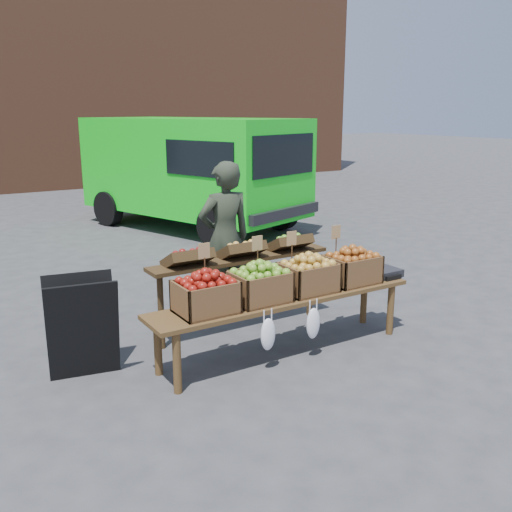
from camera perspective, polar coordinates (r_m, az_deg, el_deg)
ground at (r=5.24m, az=0.50°, el=-11.20°), size 80.00×80.00×0.00m
delivery_van at (r=11.25m, az=-6.39°, el=8.16°), size 3.55×5.17×2.12m
vendor at (r=6.44m, az=-3.13°, el=1.82°), size 0.65×0.45×1.73m
chalkboard_sign at (r=5.17m, az=-17.00°, el=-6.77°), size 0.64×0.43×0.90m
back_table at (r=5.93m, az=-1.50°, el=-2.70°), size 2.10×0.44×1.04m
display_bench at (r=5.46m, az=2.81°, el=-6.86°), size 2.70×0.56×0.57m
crate_golden_apples at (r=4.91m, az=-5.06°, el=-4.08°), size 0.50×0.40×0.28m
crate_russet_pears at (r=5.17m, az=0.37°, el=-3.07°), size 0.50×0.40×0.28m
crate_red_apples at (r=5.48m, az=5.23°, el=-2.14°), size 0.50×0.40×0.28m
crate_green_apples at (r=5.82m, az=9.55°, el=-1.30°), size 0.50×0.40×0.28m
weighing_scale at (r=6.12m, az=12.49°, el=-1.61°), size 0.34×0.30×0.08m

